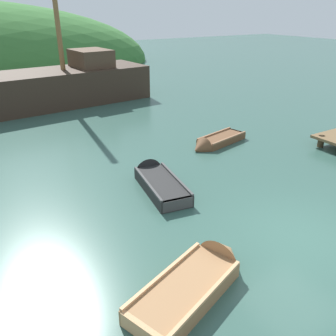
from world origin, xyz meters
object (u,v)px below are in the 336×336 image
at_px(sailing_ship, 33,94).
at_px(rowboat_far, 215,143).
at_px(rowboat_center, 157,182).
at_px(rowboat_portside, 199,280).

xyz_separation_m(sailing_ship, rowboat_far, (5.59, -11.10, -0.74)).
height_order(sailing_ship, rowboat_far, sailing_ship).
xyz_separation_m(rowboat_far, rowboat_center, (-4.27, -2.10, 0.05)).
bearing_deg(rowboat_portside, sailing_ship, 68.95).
height_order(sailing_ship, rowboat_center, sailing_ship).
distance_m(rowboat_portside, rowboat_center, 5.02).
bearing_deg(sailing_ship, rowboat_portside, 84.02).
bearing_deg(rowboat_far, sailing_ship, -76.06).
xyz_separation_m(rowboat_far, rowboat_portside, (-5.89, -6.85, 0.04)).
bearing_deg(rowboat_portside, rowboat_center, 51.06).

